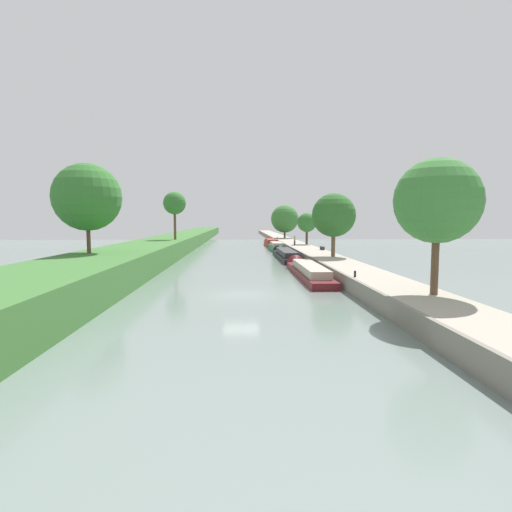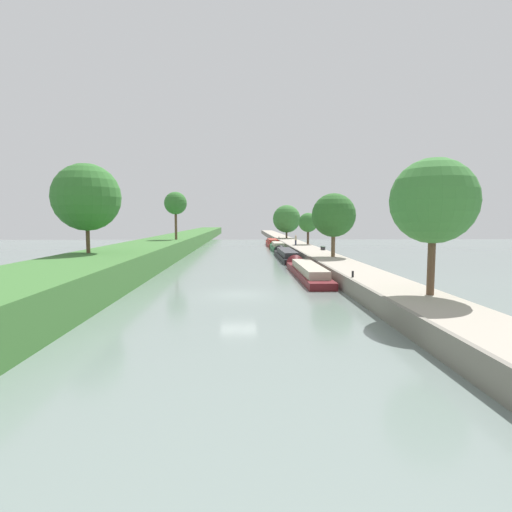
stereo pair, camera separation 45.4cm
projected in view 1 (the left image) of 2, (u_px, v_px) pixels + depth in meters
The scene contains 18 objects.
ground_plane at pixel (241, 295), 28.56m from camera, with size 160.00×160.00×0.00m, color slate.
left_grassy_bank at pixel (73, 279), 27.96m from camera, with size 7.33×260.00×2.33m.
right_towpath at pixel (379, 286), 28.93m from camera, with size 3.87×260.00×1.14m.
stone_quay at pixel (350, 285), 28.84m from camera, with size 0.25×260.00×1.19m.
narrowboat_maroon at pixel (307, 270), 38.14m from camera, with size 2.11×16.35×2.01m.
narrowboat_black at pixel (285, 254), 55.42m from camera, with size 2.09×16.70×1.99m.
narrowboat_green at pixel (276, 247), 70.71m from camera, with size 2.01×10.79×1.99m.
narrowboat_red at pixel (270, 243), 82.51m from camera, with size 2.08×12.22×2.03m.
tree_rightbank_near at pixel (437, 201), 21.93m from camera, with size 4.60×4.60×7.41m.
tree_rightbank_midnear at pixel (334, 215), 44.89m from camera, with size 4.82×4.82×7.01m.
tree_rightbank_midfar at pixel (307, 223), 68.15m from camera, with size 3.23×3.23×5.26m.
tree_rightbank_far at pixel (285, 219), 90.82m from camera, with size 6.16×6.16×7.38m.
tree_leftbank_downstream at pixel (87, 197), 35.08m from camera, with size 5.82×5.82×7.76m.
tree_leftbank_upstream at pixel (175, 203), 59.43m from camera, with size 3.31×3.31×6.99m.
person_walking at pixel (295, 240), 65.17m from camera, with size 0.34×0.34×1.66m.
mooring_bollard_near at pixel (355, 274), 29.15m from camera, with size 0.16×0.16×0.45m.
mooring_bollard_far at pixel (277, 238), 87.92m from camera, with size 0.16×0.16×0.45m.
park_bench at pixel (322, 247), 55.66m from camera, with size 0.44×1.50×0.47m.
Camera 1 is at (-0.17, -28.22, 5.24)m, focal length 28.56 mm.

